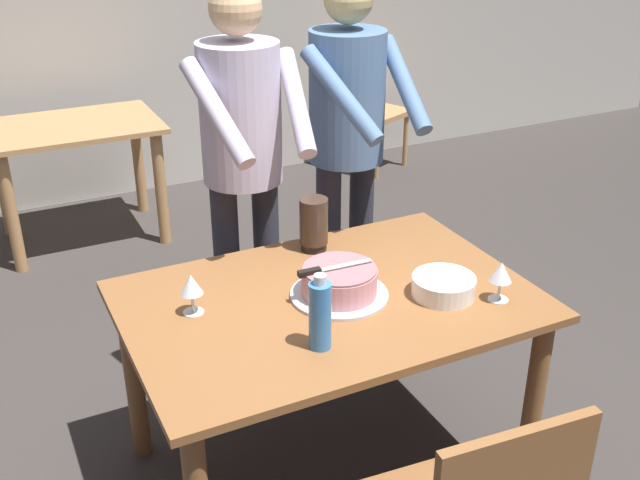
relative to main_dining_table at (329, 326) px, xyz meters
name	(u,v)px	position (x,y,z in m)	size (l,w,h in m)	color
ground_plane	(328,465)	(0.00, 0.00, -0.64)	(14.00, 14.00, 0.00)	#383330
main_dining_table	(329,326)	(0.00, 0.00, 0.00)	(1.39, 0.94, 0.75)	brown
cake_on_platter	(339,283)	(0.04, -0.01, 0.17)	(0.34, 0.34, 0.11)	silver
cake_knife	(320,270)	(-0.04, 0.00, 0.23)	(0.27, 0.03, 0.02)	silver
plate_stack	(444,286)	(0.36, -0.16, 0.15)	(0.22, 0.22, 0.07)	white
wine_glass_near	(191,286)	(-0.45, 0.11, 0.22)	(0.08, 0.08, 0.14)	silver
wine_glass_far	(501,273)	(0.51, -0.27, 0.22)	(0.08, 0.08, 0.14)	silver
water_bottle	(320,314)	(-0.16, -0.25, 0.23)	(0.07, 0.07, 0.25)	#387AC6
hurricane_lamp	(314,224)	(0.12, 0.36, 0.22)	(0.11, 0.11, 0.21)	black
person_cutting_cake	(243,151)	(-0.04, 0.68, 0.44)	(0.47, 0.55, 1.72)	#2D2D38
person_standing_beside	(348,132)	(0.45, 0.71, 0.44)	(0.46, 0.57, 1.72)	#2D2D38
background_table	(75,150)	(-0.44, 2.49, -0.06)	(1.00, 0.70, 0.74)	tan
background_chair_1	(367,107)	(1.74, 2.80, -0.14)	(0.58, 0.58, 0.90)	tan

